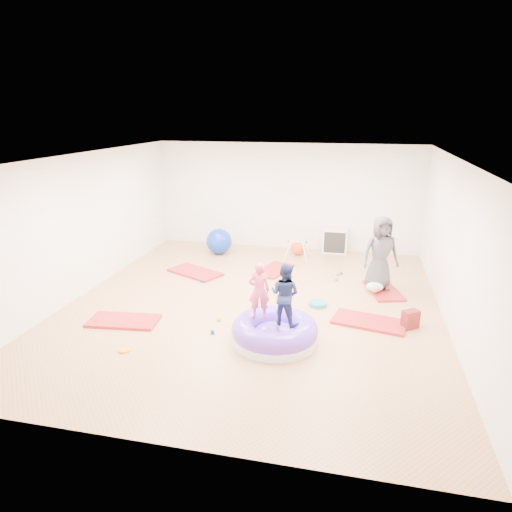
# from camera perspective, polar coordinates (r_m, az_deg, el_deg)

# --- Properties ---
(room) EXTENTS (7.01, 8.01, 2.81)m
(room) POSITION_cam_1_polar(r_m,az_deg,el_deg) (8.39, -0.45, 2.65)
(room) COLOR tan
(room) RESTS_ON ground
(gym_mat_front_left) EXTENTS (1.28, 0.74, 0.05)m
(gym_mat_front_left) POSITION_cam_1_polar(r_m,az_deg,el_deg) (8.49, -16.23, -7.78)
(gym_mat_front_left) COLOR #A7001F
(gym_mat_front_left) RESTS_ON ground
(gym_mat_mid_left) EXTENTS (1.40, 1.11, 0.05)m
(gym_mat_mid_left) POSITION_cam_1_polar(r_m,az_deg,el_deg) (10.61, -7.62, -2.03)
(gym_mat_mid_left) COLOR #A7001F
(gym_mat_mid_left) RESTS_ON ground
(gym_mat_center_back) EXTENTS (0.85, 1.22, 0.05)m
(gym_mat_center_back) POSITION_cam_1_polar(r_m,az_deg,el_deg) (10.69, 2.29, -1.75)
(gym_mat_center_back) COLOR #A7001F
(gym_mat_center_back) RESTS_ON ground
(gym_mat_right) EXTENTS (1.36, 0.88, 0.05)m
(gym_mat_right) POSITION_cam_1_polar(r_m,az_deg,el_deg) (8.36, 13.98, -8.00)
(gym_mat_right) COLOR #A7001F
(gym_mat_right) RESTS_ON ground
(gym_mat_rear_right) EXTENTS (0.87, 1.25, 0.05)m
(gym_mat_rear_right) POSITION_cam_1_polar(r_m,az_deg,el_deg) (9.84, 15.62, -4.17)
(gym_mat_rear_right) COLOR #A7001F
(gym_mat_rear_right) RESTS_ON ground
(inflatable_cushion) EXTENTS (1.40, 1.40, 0.44)m
(inflatable_cushion) POSITION_cam_1_polar(r_m,az_deg,el_deg) (7.45, 2.36, -9.49)
(inflatable_cushion) COLOR white
(inflatable_cushion) RESTS_ON ground
(child_pink) EXTENTS (0.39, 0.30, 0.94)m
(child_pink) POSITION_cam_1_polar(r_m,az_deg,el_deg) (7.30, 0.39, -3.98)
(child_pink) COLOR #EE4A70
(child_pink) RESTS_ON inflatable_cushion
(child_navy) EXTENTS (0.58, 0.51, 1.00)m
(child_navy) POSITION_cam_1_polar(r_m,az_deg,el_deg) (7.10, 3.63, -4.43)
(child_navy) COLOR navy
(child_navy) RESTS_ON inflatable_cushion
(adult_caregiver) EXTENTS (0.87, 0.72, 1.53)m
(adult_caregiver) POSITION_cam_1_polar(r_m,az_deg,el_deg) (9.65, 15.31, 0.38)
(adult_caregiver) COLOR #414249
(adult_caregiver) RESTS_ON gym_mat_rear_right
(infant) EXTENTS (0.34, 0.35, 0.20)m
(infant) POSITION_cam_1_polar(r_m,az_deg,el_deg) (9.61, 14.61, -3.81)
(infant) COLOR #BEEAF9
(infant) RESTS_ON gym_mat_rear_right
(ball_pit_balls) EXTENTS (4.16, 3.61, 0.07)m
(ball_pit_balls) POSITION_cam_1_polar(r_m,az_deg,el_deg) (9.25, 0.18, -4.80)
(ball_pit_balls) COLOR green
(ball_pit_balls) RESTS_ON ground
(exercise_ball_blue) EXTENTS (0.67, 0.67, 0.67)m
(exercise_ball_blue) POSITION_cam_1_polar(r_m,az_deg,el_deg) (11.92, -4.64, 1.83)
(exercise_ball_blue) COLOR #0F2EAE
(exercise_ball_blue) RESTS_ON ground
(exercise_ball_orange) EXTENTS (0.36, 0.36, 0.36)m
(exercise_ball_orange) POSITION_cam_1_polar(r_m,az_deg,el_deg) (11.88, 5.26, 0.99)
(exercise_ball_orange) COLOR #FC4F15
(exercise_ball_orange) RESTS_ON ground
(infant_play_gym) EXTENTS (0.61, 0.57, 0.46)m
(infant_play_gym) POSITION_cam_1_polar(r_m,az_deg,el_deg) (11.51, 5.16, 1.11)
(infant_play_gym) COLOR white
(infant_play_gym) RESTS_ON ground
(cube_shelf) EXTENTS (0.64, 0.31, 0.64)m
(cube_shelf) POSITION_cam_1_polar(r_m,az_deg,el_deg) (12.13, 9.83, 1.83)
(cube_shelf) COLOR white
(cube_shelf) RESTS_ON ground
(balance_disc) EXTENTS (0.34, 0.34, 0.08)m
(balance_disc) POSITION_cam_1_polar(r_m,az_deg,el_deg) (8.88, 7.72, -5.97)
(balance_disc) COLOR teal
(balance_disc) RESTS_ON ground
(backpack) EXTENTS (0.33, 0.30, 0.32)m
(backpack) POSITION_cam_1_polar(r_m,az_deg,el_deg) (8.33, 18.74, -7.51)
(backpack) COLOR #A91416
(backpack) RESTS_ON ground
(yellow_toy) EXTENTS (0.18, 0.18, 0.03)m
(yellow_toy) POSITION_cam_1_polar(r_m,az_deg,el_deg) (7.54, -16.06, -11.24)
(yellow_toy) COLOR #FFA600
(yellow_toy) RESTS_ON ground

